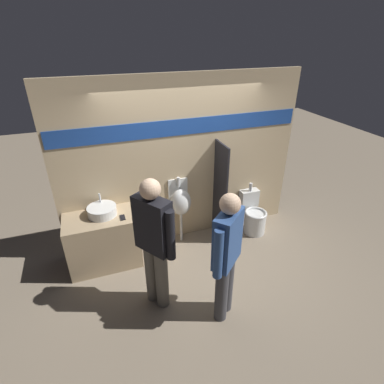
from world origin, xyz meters
TOP-DOWN VIEW (x-y plane):
  - ground_plane at (0.00, 0.00)m, footprint 16.00×16.00m
  - display_wall at (0.00, 0.60)m, footprint 3.89×0.07m
  - sink_counter at (-1.37, 0.27)m, footprint 1.04×0.60m
  - sink_basin at (-1.32, 0.33)m, footprint 0.42×0.42m
  - cell_phone at (-1.06, 0.15)m, footprint 0.07×0.14m
  - divider_near_counter at (0.54, 0.33)m, footprint 0.03×0.48m
  - urinal_near_counter at (-0.11, 0.43)m, footprint 0.34×0.30m
  - toilet at (1.19, 0.26)m, footprint 0.39×0.55m
  - person_in_vest at (-0.07, -1.19)m, footprint 0.48×0.44m
  - person_with_lanyard at (-0.80, -0.73)m, footprint 0.42×0.54m

SIDE VIEW (x-z plane):
  - ground_plane at x=0.00m, z-range 0.00..0.00m
  - toilet at x=1.19m, z-range -0.14..0.72m
  - sink_counter at x=-1.37m, z-range 0.00..0.83m
  - urinal_near_counter at x=-0.11m, z-range 0.18..1.33m
  - cell_phone at x=-1.06m, z-range 0.83..0.84m
  - divider_near_counter at x=0.54m, z-range 0.00..1.70m
  - sink_basin at x=-1.32m, z-range 0.76..1.04m
  - person_in_vest at x=-0.07m, z-range 0.09..1.83m
  - person_with_lanyard at x=-0.80m, z-range 0.09..1.91m
  - display_wall at x=0.00m, z-range 0.01..2.71m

